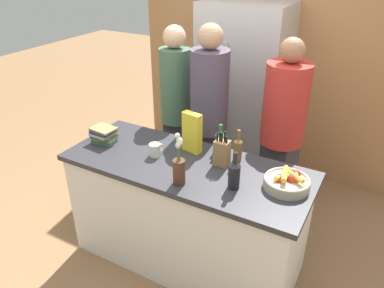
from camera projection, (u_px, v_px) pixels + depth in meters
ground_plane at (187, 257)px, 3.13m from camera, size 14.00×14.00×0.00m
kitchen_island at (186, 214)px, 2.92m from camera, size 1.82×0.73×0.91m
back_wall_wood at (272, 54)px, 3.93m from camera, size 3.02×0.12×2.60m
refrigerator at (242, 95)px, 3.89m from camera, size 0.84×0.62×1.85m
fruit_bowl at (287, 181)px, 2.42m from camera, size 0.30×0.30×0.12m
knife_block at (222, 152)px, 2.65m from camera, size 0.10×0.09×0.27m
flower_vase at (179, 166)px, 2.42m from camera, size 0.08×0.08×0.37m
cereal_box at (192, 133)px, 2.80m from camera, size 0.16×0.09×0.31m
coffee_mug at (155, 150)px, 2.78m from camera, size 0.09×0.12×0.10m
book_stack at (104, 135)px, 2.97m from camera, size 0.20×0.17×0.12m
bottle_oil at (238, 149)px, 2.70m from camera, size 0.06×0.06×0.25m
bottle_vinegar at (220, 141)px, 2.82m from camera, size 0.08×0.08×0.23m
bottle_wine at (234, 174)px, 2.39m from camera, size 0.08×0.08×0.26m
person_at_sink at (176, 105)px, 3.50m from camera, size 0.28×0.28×1.71m
person_in_blue at (209, 114)px, 3.25m from camera, size 0.33×0.33×1.78m
person_in_red_tee at (282, 127)px, 3.14m from camera, size 0.36×0.36×1.70m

